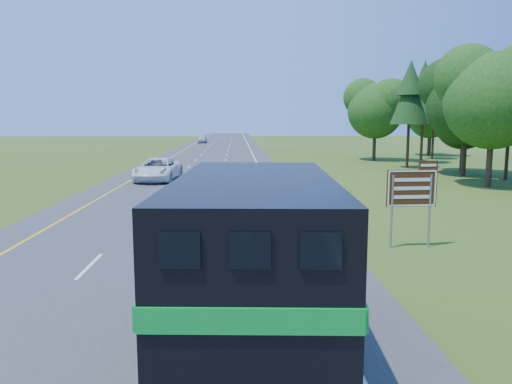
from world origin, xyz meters
TOP-DOWN VIEW (x-y plane):
  - road at (0.00, 50.00)m, footprint 15.00×260.00m
  - lane_markings at (0.00, 50.00)m, footprint 11.15×260.00m
  - horse_truck at (3.51, 3.98)m, footprint 3.19×8.89m
  - white_suv at (-3.23, 35.09)m, footprint 3.54×6.77m
  - far_car at (-4.09, 102.11)m, footprint 2.06×4.61m
  - exit_sign at (9.92, 13.21)m, footprint 1.99×0.19m
  - delineator at (9.59, 22.07)m, footprint 0.08×0.05m

SIDE VIEW (x-z plane):
  - road at x=0.00m, z-range 0.00..0.04m
  - lane_markings at x=0.00m, z-range 0.04..0.05m
  - delineator at x=9.59m, z-range 0.04..1.04m
  - far_car at x=-4.09m, z-range 0.04..1.58m
  - white_suv at x=-3.23m, z-range 0.04..1.86m
  - horse_truck at x=3.51m, z-range 0.18..4.05m
  - exit_sign at x=9.92m, z-range 0.50..3.89m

